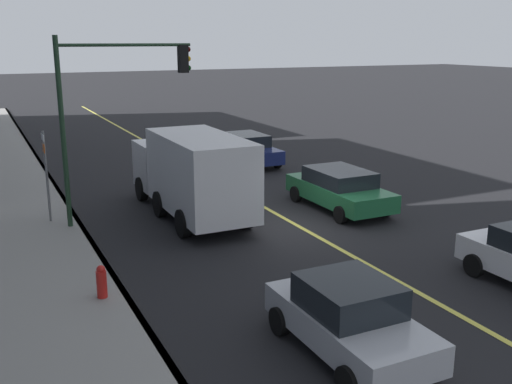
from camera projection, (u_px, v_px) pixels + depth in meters
name	position (u px, v px, depth m)	size (l,w,h in m)	color
ground	(297.00, 226.00, 19.48)	(200.00, 200.00, 0.00)	black
sidewalk_slab	(38.00, 263.00, 16.03)	(80.00, 3.41, 0.15)	gray
curb_edge	(98.00, 254.00, 16.71)	(80.00, 0.16, 0.15)	slate
lane_stripe_center	(297.00, 226.00, 19.48)	(80.00, 0.16, 0.01)	#D8CC4C
car_green	(339.00, 188.00, 21.28)	(4.58, 2.08, 1.46)	#1E6038
car_silver	(349.00, 317.00, 11.40)	(3.82, 1.91, 1.51)	#A8AAB2
car_navy	(248.00, 148.00, 29.04)	(4.51, 1.88, 1.48)	navy
truck_white	(192.00, 172.00, 20.20)	(7.09, 2.41, 2.93)	silver
traffic_light_mast	(112.00, 98.00, 18.65)	(0.28, 4.33, 6.11)	#1E3823
street_sign_post	(46.00, 171.00, 19.08)	(0.60, 0.08, 3.15)	slate
fire_hydrant	(102.00, 285.00, 13.66)	(0.24, 0.24, 0.94)	red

